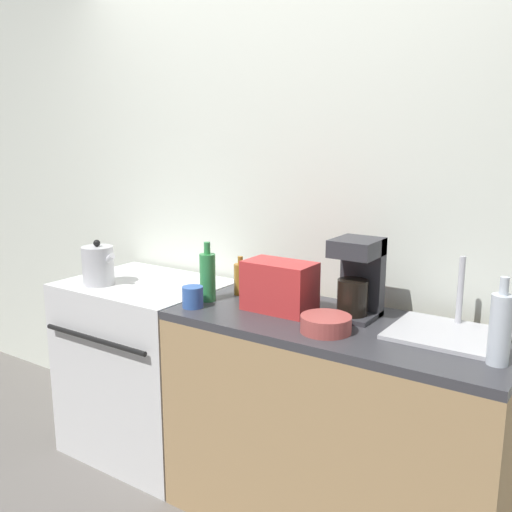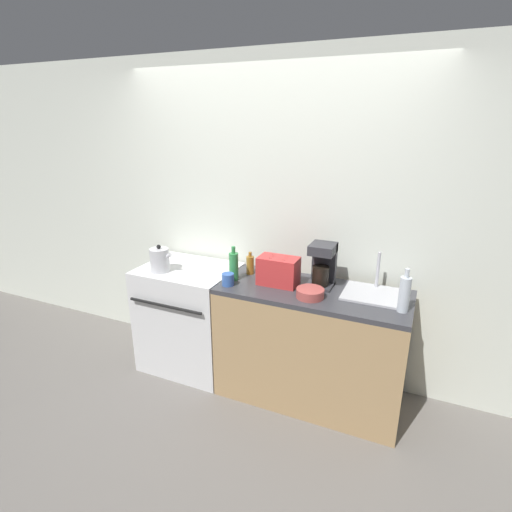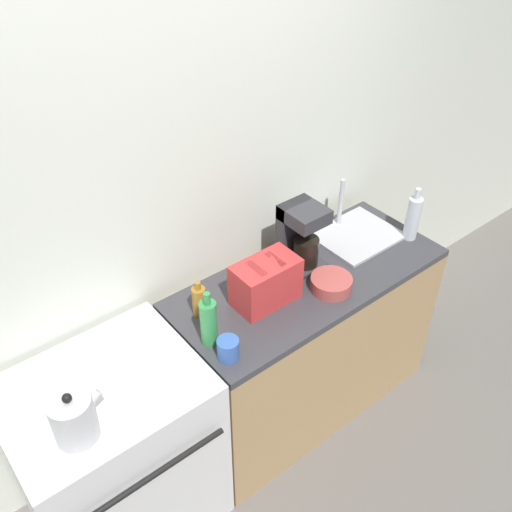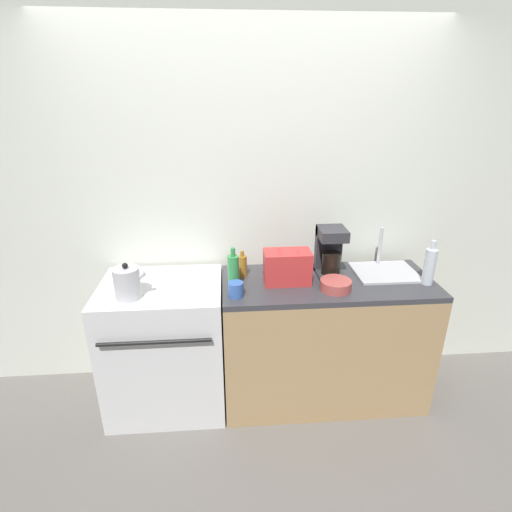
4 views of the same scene
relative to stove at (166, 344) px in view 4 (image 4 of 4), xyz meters
The scene contains 13 objects.
ground_plane 0.82m from the stove, 27.48° to the right, with size 12.00×12.00×0.00m, color slate.
wall_back 1.09m from the stove, 31.51° to the left, with size 8.00×0.05×2.60m.
stove is the anchor object (origin of this frame).
counter_block 1.09m from the stove, ahead, with size 1.38×0.59×0.92m.
kettle 0.59m from the stove, 135.94° to the right, with size 0.20×0.16×0.23m.
toaster 0.99m from the stove, ahead, with size 0.30×0.17×0.21m.
coffee_maker 1.28m from the stove, ahead, with size 0.18×0.20×0.33m.
sink_tray 1.57m from the stove, ahead, with size 0.41×0.35×0.28m.
bottle_clear 1.81m from the stove, ahead, with size 0.07×0.07×0.29m.
bottle_green 0.73m from the stove, ahead, with size 0.07×0.07×0.27m.
bottle_amber 0.75m from the stove, 10.22° to the left, with size 0.06×0.06×0.18m.
cup_blue 0.71m from the stove, 21.09° to the right, with size 0.09×0.09×0.09m.
bowl 1.21m from the stove, ahead, with size 0.19×0.19×0.06m.
Camera 4 is at (-0.16, -2.01, 2.06)m, focal length 28.00 mm.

